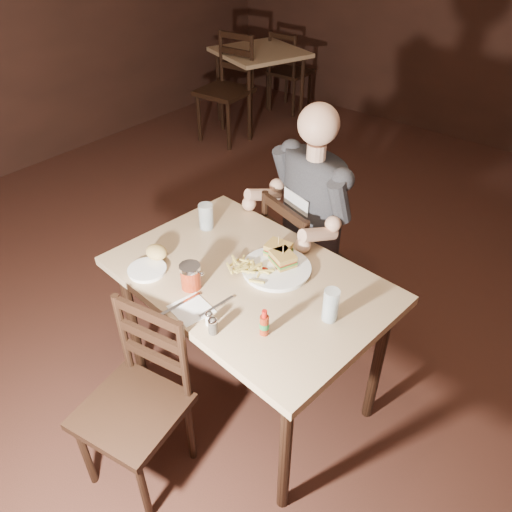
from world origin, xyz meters
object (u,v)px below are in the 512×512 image
Objects in this scene: glass_left at (206,216)px; glass_right at (331,305)px; main_table at (249,291)px; side_plate at (147,271)px; bg_chair_far at (290,72)px; dinner_plate at (276,269)px; bg_chair_near at (224,91)px; chair_near at (131,411)px; hot_sauce at (264,322)px; bg_table at (260,59)px; chair_far at (309,265)px; syrup_dispenser at (191,276)px; diner at (308,194)px.

glass_right is (0.81, -0.16, 0.01)m from glass_left.
glass_right reaches higher than main_table.
glass_left is 0.79× the size of side_plate.
bg_chair_far is 2.94× the size of dinner_plate.
main_table is at bearing -50.12° from bg_chair_near.
hot_sauce reaches higher than chair_near.
main_table is at bearing 71.65° from chair_near.
main_table is 3.64m from bg_table.
bg_chair_near reaches higher than chair_far.
bg_chair_far is at bearing -35.79° from chair_far.
hot_sauce reaches higher than syrup_dispenser.
dinner_plate is (0.16, 0.73, 0.36)m from chair_near.
bg_table is at bearing 87.88° from bg_chair_far.
syrup_dispenser reaches higher than chair_near.
side_plate is at bearing -139.86° from dinner_plate.
dinner_plate is (2.33, -2.74, 0.10)m from bg_table.
bg_table is 7.90× the size of glass_left.
chair_near reaches higher than dinner_plate.
bg_chair_far is at bearing 123.61° from main_table.
main_table is 10.84× the size of hot_sauce.
chair_near is 0.94m from glass_left.
glass_right reaches higher than glass_left.
main_table is at bearing -51.59° from bg_table.
diner is (-0.01, -0.04, 0.46)m from chair_far.
hot_sauce is at bearing 122.75° from bg_chair_far.
dinner_plate is (0.14, -0.49, 0.34)m from chair_far.
chair_far is at bearing 105.89° from dinner_plate.
glass_left is (1.86, -2.69, 0.15)m from bg_table.
chair_near is 1.27m from diner.
main_table is at bearing 60.83° from syrup_dispenser.
glass_right is at bearing 126.00° from bg_chair_far.
dinner_plate is at bearing 56.92° from main_table.
glass_left is at bearing 68.61° from chair_far.
diner is at bearing 98.59° from main_table.
bg_table is 3.15m from chair_far.
diner reaches higher than bg_chair_near.
chair_far is 7.69× the size of hot_sauce.
diner is (0.01, 1.17, 0.49)m from chair_near.
glass_left is at bearing -113.30° from diner.
syrup_dispenser is (-0.14, -0.20, 0.14)m from main_table.
diner is at bearing 79.59° from chair_near.
chair_far reaches higher than bg_chair_far.
glass_right is 1.22× the size of hot_sauce.
main_table is at bearing 139.98° from hot_sauce.
chair_far reaches higher than bg_table.
chair_far is at bearing 71.12° from side_plate.
bg_chair_far is (0.00, 0.55, -0.25)m from bg_table.
side_plate is (-0.28, -0.80, -0.13)m from diner.
syrup_dispenser is at bearing -78.02° from diner.
bg_table is at bearing 124.62° from glass_left.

